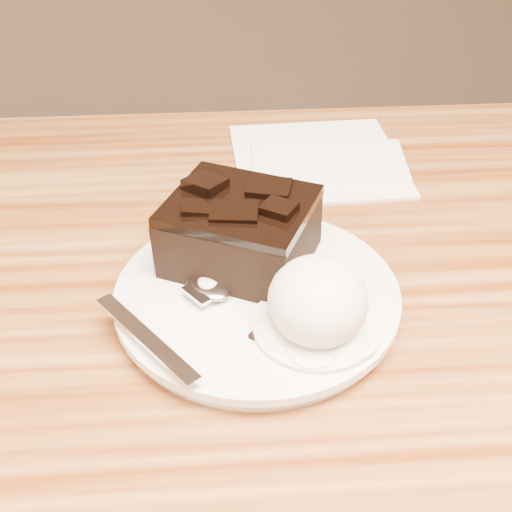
{
  "coord_description": "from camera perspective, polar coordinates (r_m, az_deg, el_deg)",
  "views": [
    {
      "loc": [
        -0.06,
        -0.3,
        1.08
      ],
      "look_at": [
        -0.03,
        0.07,
        0.79
      ],
      "focal_mm": 46.77,
      "sensor_mm": 36.0,
      "label": 1
    }
  ],
  "objects": [
    {
      "name": "plate",
      "position": [
        0.49,
        0.08,
        -3.68
      ],
      "size": [
        0.21,
        0.21,
        0.02
      ],
      "primitive_type": "cylinder",
      "color": "white",
      "rests_on": "dining_table"
    },
    {
      "name": "brownie",
      "position": [
        0.49,
        -1.36,
        1.83
      ],
      "size": [
        0.13,
        0.12,
        0.05
      ],
      "primitive_type": "cube",
      "rotation": [
        0.0,
        0.0,
        -0.44
      ],
      "color": "black",
      "rests_on": "plate"
    },
    {
      "name": "ice_cream_scoop",
      "position": [
        0.44,
        5.3,
        -3.82
      ],
      "size": [
        0.07,
        0.07,
        0.06
      ],
      "primitive_type": "ellipsoid",
      "color": "white",
      "rests_on": "plate"
    },
    {
      "name": "melt_puddle",
      "position": [
        0.45,
        5.15,
        -5.94
      ],
      "size": [
        0.09,
        0.09,
        0.0
      ],
      "primitive_type": "cylinder",
      "color": "white",
      "rests_on": "plate"
    },
    {
      "name": "spoon",
      "position": [
        0.48,
        -4.11,
        -2.69
      ],
      "size": [
        0.12,
        0.14,
        0.01
      ],
      "primitive_type": null,
      "rotation": [
        0.0,
        0.0,
        0.66
      ],
      "color": "silver",
      "rests_on": "plate"
    },
    {
      "name": "napkin",
      "position": [
        0.67,
        5.24,
        8.32
      ],
      "size": [
        0.17,
        0.17,
        0.01
      ],
      "primitive_type": "cube",
      "rotation": [
        0.0,
        0.0,
        0.04
      ],
      "color": "white",
      "rests_on": "dining_table"
    },
    {
      "name": "crumb_a",
      "position": [
        0.44,
        -0.17,
        -6.81
      ],
      "size": [
        0.01,
        0.01,
        0.0
      ],
      "primitive_type": "cube",
      "rotation": [
        0.0,
        0.0,
        0.79
      ],
      "color": "black",
      "rests_on": "plate"
    },
    {
      "name": "crumb_b",
      "position": [
        0.47,
        -3.45,
        -3.68
      ],
      "size": [
        0.01,
        0.01,
        0.0
      ],
      "primitive_type": "cube",
      "rotation": [
        0.0,
        0.0,
        1.4
      ],
      "color": "black",
      "rests_on": "plate"
    },
    {
      "name": "crumb_c",
      "position": [
        0.47,
        7.71,
        -3.7
      ],
      "size": [
        0.01,
        0.01,
        0.0
      ],
      "primitive_type": "cube",
      "rotation": [
        0.0,
        0.0,
        1.02
      ],
      "color": "black",
      "rests_on": "plate"
    }
  ]
}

